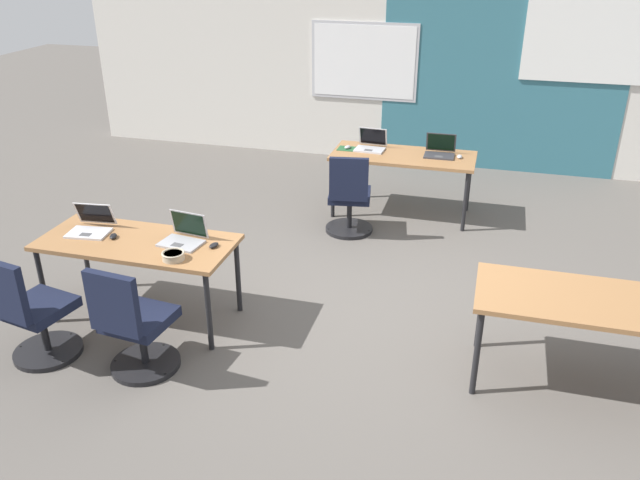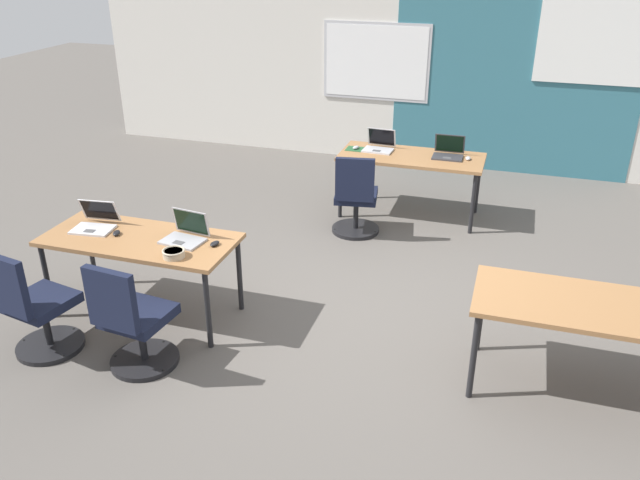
# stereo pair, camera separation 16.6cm
# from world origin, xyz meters

# --- Properties ---
(ground_plane) EXTENTS (24.00, 24.00, 0.00)m
(ground_plane) POSITION_xyz_m (0.00, 0.00, 0.00)
(ground_plane) COLOR #56514C
(back_wall_assembly) EXTENTS (10.00, 0.27, 2.80)m
(back_wall_assembly) POSITION_xyz_m (0.04, 4.20, 1.41)
(back_wall_assembly) COLOR silver
(back_wall_assembly) RESTS_ON ground
(desk_near_left) EXTENTS (1.60, 0.70, 0.72)m
(desk_near_left) POSITION_xyz_m (-1.75, -0.60, 0.66)
(desk_near_left) COLOR olive
(desk_near_left) RESTS_ON ground
(desk_near_right) EXTENTS (1.60, 0.70, 0.72)m
(desk_near_right) POSITION_xyz_m (1.75, -0.60, 0.66)
(desk_near_right) COLOR olive
(desk_near_right) RESTS_ON ground
(desk_far_center) EXTENTS (1.60, 0.70, 0.72)m
(desk_far_center) POSITION_xyz_m (0.00, 2.20, 0.66)
(desk_far_center) COLOR olive
(desk_far_center) RESTS_ON ground
(laptop_far_right) EXTENTS (0.33, 0.29, 0.23)m
(laptop_far_right) POSITION_xyz_m (0.39, 2.28, 0.77)
(laptop_far_right) COLOR #333338
(laptop_far_right) RESTS_ON desk_far_center
(mouse_far_right) EXTENTS (0.06, 0.10, 0.03)m
(mouse_far_right) POSITION_xyz_m (0.62, 2.24, 0.74)
(mouse_far_right) COLOR #B2B2B7
(mouse_far_right) RESTS_ON desk_far_center
(laptop_far_left) EXTENTS (0.35, 0.31, 0.23)m
(laptop_far_left) POSITION_xyz_m (-0.40, 2.29, 0.77)
(laptop_far_left) COLOR #B7B7BC
(laptop_far_left) RESTS_ON desk_far_center
(mousepad_far_left) EXTENTS (0.22, 0.19, 0.00)m
(mousepad_far_left) POSITION_xyz_m (-0.66, 2.24, 0.72)
(mousepad_far_left) COLOR #23512D
(mousepad_far_left) RESTS_ON desk_far_center
(mouse_far_left) EXTENTS (0.08, 0.11, 0.03)m
(mouse_far_left) POSITION_xyz_m (-0.66, 2.24, 0.74)
(mouse_far_left) COLOR #B2B2B7
(mouse_far_left) RESTS_ON mousepad_far_left
(chair_far_left) EXTENTS (0.52, 0.57, 0.92)m
(chair_far_left) POSITION_xyz_m (-0.46, 1.50, 0.38)
(chair_far_left) COLOR black
(chair_far_left) RESTS_ON ground
(laptop_near_left_inner) EXTENTS (0.36, 0.31, 0.24)m
(laptop_near_left_inner) POSITION_xyz_m (-1.36, -0.53, 0.77)
(laptop_near_left_inner) COLOR #9E9EA3
(laptop_near_left_inner) RESTS_ON desk_near_left
(mouse_near_left_inner) EXTENTS (0.07, 0.11, 0.03)m
(mouse_near_left_inner) POSITION_xyz_m (-1.09, -0.55, 0.74)
(mouse_near_left_inner) COLOR black
(mouse_near_left_inner) RESTS_ON desk_near_left
(chair_near_left_inner) EXTENTS (0.52, 0.56, 0.92)m
(chair_near_left_inner) POSITION_xyz_m (-1.41, -1.31, 0.38)
(chair_near_left_inner) COLOR black
(chair_near_left_inner) RESTS_ON ground
(laptop_near_left_end) EXTENTS (0.37, 0.35, 0.22)m
(laptop_near_left_end) POSITION_xyz_m (-2.20, -0.54, 0.77)
(laptop_near_left_end) COLOR silver
(laptop_near_left_end) RESTS_ON desk_near_left
(mouse_near_left_end) EXTENTS (0.09, 0.11, 0.03)m
(mouse_near_left_end) POSITION_xyz_m (-1.95, -0.61, 0.74)
(mouse_near_left_end) COLOR black
(mouse_near_left_end) RESTS_ON desk_near_left
(chair_near_left_end) EXTENTS (0.52, 0.57, 0.92)m
(chair_near_left_end) POSITION_xyz_m (-2.23, -1.36, 0.38)
(chair_near_left_end) COLOR black
(chair_near_left_end) RESTS_ON ground
(snack_bowl) EXTENTS (0.18, 0.18, 0.06)m
(snack_bowl) POSITION_xyz_m (-1.30, -0.83, 0.76)
(snack_bowl) COLOR tan
(snack_bowl) RESTS_ON desk_near_left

